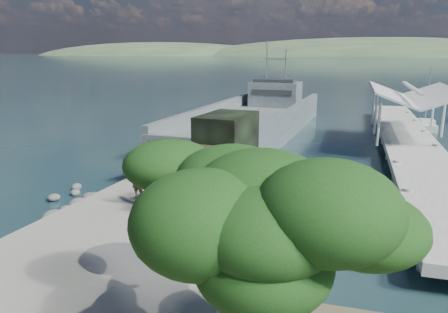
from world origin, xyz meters
The scene contains 10 objects.
ground centered at (0.00, 0.00, 0.00)m, with size 1400.00×1400.00×0.00m, color #1A3540.
boat_ramp centered at (0.00, -1.00, 0.25)m, with size 10.00×18.00×0.50m, color gray.
shoreline_rocks centered at (-6.20, 0.50, 0.00)m, with size 3.20×5.60×0.90m, color #525250, non-canonical shape.
distant_headlands centered at (50.00, 560.00, 0.00)m, with size 1000.00×240.00×48.00m, color #364E31, non-canonical shape.
pier centered at (13.00, 18.77, 1.60)m, with size 6.40×44.00×6.10m.
landing_craft centered at (-1.00, 23.36, 0.81)m, with size 10.40×33.78×9.91m.
military_truck centered at (1.41, 3.59, 2.54)m, with size 3.73×9.08×4.09m.
soldier centered at (-1.59, 0.14, 1.44)m, with size 0.69×0.45×1.88m, color black.
sailboat_near centered at (16.00, 31.09, 0.35)m, with size 1.74×5.46×6.59m.
overhang_tree centered at (6.22, -10.10, 4.99)m, with size 6.85×6.31×6.22m.
Camera 1 is at (8.34, -18.60, 8.16)m, focal length 35.00 mm.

